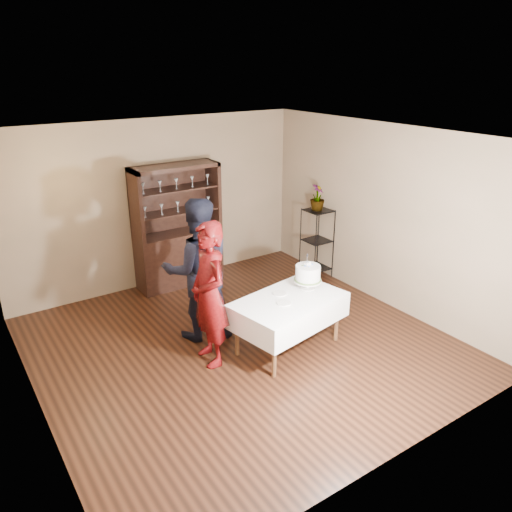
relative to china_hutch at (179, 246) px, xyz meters
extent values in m
plane|color=black|center=(-0.20, -2.25, -0.66)|extent=(5.00, 5.00, 0.00)
plane|color=silver|center=(-0.20, -2.25, 2.04)|extent=(5.00, 5.00, 0.00)
cube|color=brown|center=(-0.20, 0.25, 0.69)|extent=(5.00, 0.02, 2.70)
cube|color=brown|center=(-2.70, -2.25, 0.69)|extent=(0.02, 5.00, 2.70)
cube|color=brown|center=(2.30, -2.25, 0.69)|extent=(0.02, 5.00, 2.70)
cube|color=black|center=(0.00, -0.01, -0.21)|extent=(1.40, 0.48, 0.90)
cube|color=black|center=(0.00, 0.21, 0.79)|extent=(1.40, 0.03, 1.10)
cube|color=black|center=(0.00, -0.01, 1.31)|extent=(1.40, 0.48, 0.06)
cube|color=black|center=(0.00, -0.01, 0.59)|extent=(1.28, 0.42, 0.02)
cube|color=black|center=(0.00, -0.01, 0.96)|extent=(1.28, 0.42, 0.02)
cylinder|color=black|center=(1.88, -1.25, -0.06)|extent=(0.02, 0.02, 1.20)
cylinder|color=black|center=(2.28, -1.25, -0.06)|extent=(0.02, 0.02, 1.20)
cylinder|color=black|center=(1.88, -0.85, -0.06)|extent=(0.02, 0.02, 1.20)
cylinder|color=black|center=(2.28, -0.85, -0.06)|extent=(0.02, 0.02, 1.20)
cube|color=black|center=(2.08, -1.05, -0.51)|extent=(0.40, 0.40, 0.02)
cube|color=black|center=(2.08, -1.05, -0.01)|extent=(0.40, 0.40, 0.01)
cube|color=black|center=(2.08, -1.05, 0.52)|extent=(0.40, 0.40, 0.02)
cube|color=white|center=(0.27, -2.63, -0.12)|extent=(1.54, 1.11, 0.32)
cylinder|color=#51331D|center=(-0.26, -3.06, -0.33)|extent=(0.06, 0.06, 0.67)
cylinder|color=#51331D|center=(0.91, -2.85, -0.33)|extent=(0.06, 0.06, 0.67)
cylinder|color=#51331D|center=(-0.38, -2.42, -0.33)|extent=(0.06, 0.06, 0.67)
cylinder|color=#51331D|center=(0.80, -2.21, -0.33)|extent=(0.06, 0.06, 0.67)
imported|color=#360408|center=(-0.71, -2.33, 0.24)|extent=(0.49, 0.70, 1.81)
imported|color=black|center=(-0.52, -1.71, 0.30)|extent=(1.11, 0.97, 1.93)
cylinder|color=silver|center=(0.66, -2.52, 0.04)|extent=(0.20, 0.20, 0.01)
cylinder|color=silver|center=(0.66, -2.52, 0.09)|extent=(0.05, 0.05, 0.10)
cylinder|color=silver|center=(0.66, -2.52, 0.15)|extent=(0.37, 0.37, 0.02)
cylinder|color=#547337|center=(0.66, -2.52, 0.16)|extent=(0.36, 0.36, 0.02)
cylinder|color=silver|center=(0.66, -2.52, 0.26)|extent=(0.40, 0.40, 0.20)
sphere|color=#6080CE|center=(0.69, -2.52, 0.37)|extent=(0.02, 0.02, 0.02)
cube|color=silver|center=(0.62, -2.54, 0.43)|extent=(0.02, 0.02, 0.14)
cube|color=black|center=(0.62, -2.54, 0.52)|extent=(0.03, 0.03, 0.05)
cylinder|color=silver|center=(0.13, -2.70, 0.05)|extent=(0.22, 0.22, 0.01)
cylinder|color=silver|center=(0.26, -2.46, 0.05)|extent=(0.21, 0.21, 0.01)
imported|color=#547337|center=(2.05, -1.05, 0.74)|extent=(0.34, 0.34, 0.43)
camera|label=1|loc=(-3.24, -7.09, 2.86)|focal=35.00mm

